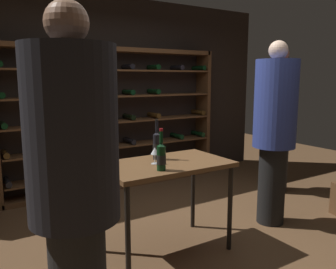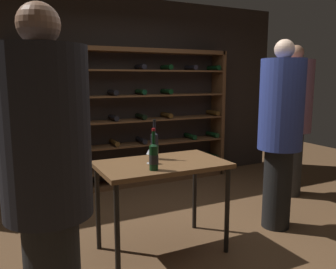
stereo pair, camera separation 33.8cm
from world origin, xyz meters
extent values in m
plane|color=brown|center=(0.00, 0.00, 0.00)|extent=(10.23, 10.23, 0.00)
cube|color=black|center=(0.00, 2.11, 1.37)|extent=(5.42, 0.10, 2.74)
cube|color=brown|center=(-1.58, 1.90, 1.00)|extent=(0.06, 0.32, 2.00)
cube|color=brown|center=(1.57, 1.90, 1.00)|extent=(0.06, 0.32, 2.00)
cube|color=brown|center=(0.00, 1.90, 1.97)|extent=(3.15, 0.32, 0.06)
cube|color=brown|center=(0.00, 1.90, 0.03)|extent=(3.15, 0.32, 0.06)
cube|color=brown|center=(0.00, 1.90, 0.25)|extent=(3.07, 0.32, 0.02)
cylinder|color=black|center=(-1.48, 1.90, 0.30)|extent=(0.08, 0.30, 0.08)
cylinder|color=#4C3314|center=(-1.06, 1.90, 0.30)|extent=(0.08, 0.30, 0.08)
cylinder|color=black|center=(-0.64, 1.90, 0.30)|extent=(0.08, 0.30, 0.08)
cylinder|color=black|center=(-0.21, 1.90, 0.30)|extent=(0.08, 0.30, 0.08)
cylinder|color=#4C3314|center=(0.21, 1.90, 0.30)|extent=(0.08, 0.30, 0.08)
cylinder|color=black|center=(0.63, 1.90, 0.30)|extent=(0.08, 0.30, 0.08)
cylinder|color=black|center=(1.05, 1.90, 0.30)|extent=(0.08, 0.30, 0.08)
cylinder|color=black|center=(1.47, 1.90, 0.30)|extent=(0.08, 0.30, 0.08)
cube|color=brown|center=(0.00, 1.90, 0.61)|extent=(3.07, 0.32, 0.02)
cylinder|color=#4C3314|center=(-1.48, 1.90, 0.66)|extent=(0.08, 0.30, 0.08)
cylinder|color=#4C3314|center=(-1.06, 1.90, 0.66)|extent=(0.08, 0.30, 0.08)
cylinder|color=black|center=(-0.64, 1.90, 0.66)|extent=(0.08, 0.30, 0.08)
cylinder|color=#4C3314|center=(-0.21, 1.90, 0.66)|extent=(0.08, 0.30, 0.08)
cylinder|color=black|center=(0.21, 1.90, 0.66)|extent=(0.08, 0.30, 0.08)
cylinder|color=black|center=(1.05, 1.90, 0.66)|extent=(0.08, 0.30, 0.08)
cylinder|color=black|center=(1.47, 1.90, 0.66)|extent=(0.08, 0.30, 0.08)
cube|color=brown|center=(0.00, 1.90, 0.97)|extent=(3.07, 0.32, 0.02)
cylinder|color=black|center=(-1.48, 1.90, 1.02)|extent=(0.08, 0.30, 0.08)
cylinder|color=black|center=(-0.21, 1.90, 1.02)|extent=(0.08, 0.30, 0.08)
cylinder|color=black|center=(0.21, 1.90, 1.02)|extent=(0.08, 0.30, 0.08)
cylinder|color=#4C3314|center=(0.63, 1.90, 1.02)|extent=(0.08, 0.30, 0.08)
cylinder|color=#4C3314|center=(1.47, 1.90, 1.02)|extent=(0.08, 0.30, 0.08)
cube|color=brown|center=(0.00, 1.90, 1.33)|extent=(3.07, 0.32, 0.02)
cylinder|color=black|center=(-1.48, 1.90, 1.38)|extent=(0.08, 0.30, 0.08)
cylinder|color=black|center=(-1.06, 1.90, 1.38)|extent=(0.08, 0.30, 0.08)
cylinder|color=black|center=(-0.64, 1.90, 1.38)|extent=(0.08, 0.30, 0.08)
cylinder|color=black|center=(-0.21, 1.90, 1.38)|extent=(0.08, 0.30, 0.08)
cylinder|color=black|center=(0.21, 1.90, 1.38)|extent=(0.08, 0.30, 0.08)
cylinder|color=black|center=(0.63, 1.90, 1.38)|extent=(0.08, 0.30, 0.08)
cube|color=brown|center=(0.00, 1.90, 1.69)|extent=(3.07, 0.32, 0.02)
cylinder|color=black|center=(-1.48, 1.90, 1.74)|extent=(0.08, 0.30, 0.08)
cylinder|color=black|center=(-1.06, 1.90, 1.74)|extent=(0.08, 0.30, 0.08)
cylinder|color=black|center=(-0.64, 1.90, 1.74)|extent=(0.08, 0.30, 0.08)
cylinder|color=black|center=(0.21, 1.90, 1.74)|extent=(0.08, 0.30, 0.08)
cylinder|color=black|center=(0.63, 1.90, 1.74)|extent=(0.08, 0.30, 0.08)
cylinder|color=black|center=(1.05, 1.90, 1.74)|extent=(0.08, 0.30, 0.08)
cylinder|color=black|center=(1.47, 1.90, 1.74)|extent=(0.08, 0.30, 0.08)
cube|color=brown|center=(-0.41, -0.12, 0.82)|extent=(1.13, 0.68, 0.04)
cylinder|color=black|center=(-0.92, -0.41, 0.40)|extent=(0.04, 0.04, 0.80)
cylinder|color=black|center=(0.11, -0.41, 0.40)|extent=(0.04, 0.04, 0.80)
cylinder|color=black|center=(-0.92, 0.17, 0.40)|extent=(0.04, 0.04, 0.80)
cylinder|color=black|center=(0.11, 0.17, 0.40)|extent=(0.04, 0.04, 0.80)
cylinder|color=black|center=(-1.47, -0.93, 1.30)|extent=(0.48, 0.48, 0.91)
sphere|color=#AD7A5B|center=(-1.47, -0.93, 1.85)|extent=(0.22, 0.22, 0.22)
cylinder|color=#2E2E2E|center=(1.83, 0.54, 0.44)|extent=(0.32, 0.32, 0.87)
cylinder|color=#7A516B|center=(1.83, 0.54, 1.34)|extent=(0.49, 0.49, 0.94)
sphere|color=#AD7A5B|center=(1.83, 0.54, 1.91)|extent=(0.20, 0.20, 0.20)
cylinder|color=black|center=(0.91, -0.19, 0.43)|extent=(0.29, 0.29, 0.85)
cylinder|color=#2D3D8C|center=(0.91, -0.19, 1.31)|extent=(0.45, 0.45, 0.92)
sphere|color=beige|center=(0.91, -0.19, 1.86)|extent=(0.20, 0.20, 0.20)
cylinder|color=black|center=(-0.41, 0.03, 0.96)|extent=(0.07, 0.07, 0.23)
cone|color=black|center=(-0.41, 0.03, 1.08)|extent=(0.07, 0.07, 0.03)
cylinder|color=black|center=(-0.41, 0.03, 1.14)|extent=(0.03, 0.03, 0.09)
cylinder|color=black|center=(-0.41, 0.03, 1.20)|extent=(0.03, 0.03, 0.02)
cylinder|color=black|center=(-0.41, 0.03, 0.94)|extent=(0.07, 0.07, 0.09)
cylinder|color=black|center=(-0.57, -0.33, 0.94)|extent=(0.07, 0.07, 0.20)
cone|color=black|center=(-0.57, -0.33, 1.05)|extent=(0.07, 0.07, 0.03)
cylinder|color=black|center=(-0.57, -0.33, 1.11)|extent=(0.03, 0.03, 0.10)
cylinder|color=maroon|center=(-0.57, -0.33, 1.17)|extent=(0.03, 0.03, 0.02)
cylinder|color=black|center=(-0.57, -0.33, 0.93)|extent=(0.08, 0.08, 0.08)
cylinder|color=silver|center=(-0.51, -0.12, 0.84)|extent=(0.07, 0.07, 0.00)
cylinder|color=silver|center=(-0.51, -0.12, 0.89)|extent=(0.01, 0.01, 0.08)
cone|color=silver|center=(-0.51, -0.12, 0.96)|extent=(0.07, 0.07, 0.06)
cylinder|color=#590A14|center=(-0.51, -0.12, 0.94)|extent=(0.04, 0.04, 0.02)
camera|label=1|loc=(-1.97, -2.67, 1.58)|focal=36.86mm
camera|label=2|loc=(-1.67, -2.83, 1.58)|focal=36.86mm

